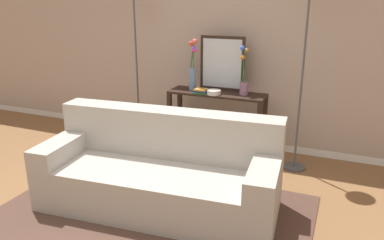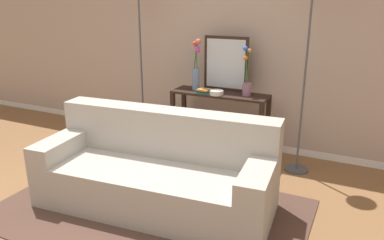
{
  "view_description": "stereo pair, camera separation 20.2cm",
  "coord_description": "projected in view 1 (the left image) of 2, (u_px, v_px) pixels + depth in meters",
  "views": [
    {
      "loc": [
        1.52,
        -2.28,
        1.9
      ],
      "look_at": [
        0.05,
        1.23,
        0.65
      ],
      "focal_mm": 35.28,
      "sensor_mm": 36.0,
      "label": 1
    },
    {
      "loc": [
        1.7,
        -2.2,
        1.9
      ],
      "look_at": [
        0.05,
        1.23,
        0.65
      ],
      "focal_mm": 35.28,
      "sensor_mm": 36.0,
      "label": 2
    }
  ],
  "objects": [
    {
      "name": "area_rug",
      "position": [
        154.0,
        212.0,
        3.48
      ],
      "size": [
        2.79,
        1.75,
        0.01
      ],
      "color": "#51382D",
      "rests_on": "ground"
    },
    {
      "name": "floor_lamp_left",
      "position": [
        135.0,
        27.0,
        4.68
      ],
      "size": [
        0.28,
        0.28,
        1.97
      ],
      "color": "#4C4C51",
      "rests_on": "ground"
    },
    {
      "name": "back_wall",
      "position": [
        224.0,
        41.0,
        4.83
      ],
      "size": [
        12.0,
        0.15,
        2.73
      ],
      "color": "white",
      "rests_on": "ground"
    },
    {
      "name": "vase_tall_flowers",
      "position": [
        193.0,
        68.0,
        4.65
      ],
      "size": [
        0.12,
        0.1,
        0.63
      ],
      "color": "#6B84AD",
      "rests_on": "console_table"
    },
    {
      "name": "vase_short_flowers",
      "position": [
        244.0,
        80.0,
        4.44
      ],
      "size": [
        0.12,
        0.12,
        0.58
      ],
      "color": "gray",
      "rests_on": "console_table"
    },
    {
      "name": "book_stack",
      "position": [
        201.0,
        91.0,
        4.57
      ],
      "size": [
        0.18,
        0.16,
        0.05
      ],
      "color": "#236033",
      "rests_on": "console_table"
    },
    {
      "name": "floor_lamp_right",
      "position": [
        307.0,
        28.0,
        3.91
      ],
      "size": [
        0.28,
        0.28,
        2.03
      ],
      "color": "#4C4C51",
      "rests_on": "ground"
    },
    {
      "name": "console_table",
      "position": [
        217.0,
        112.0,
        4.68
      ],
      "size": [
        1.19,
        0.36,
        0.79
      ],
      "color": "black",
      "rests_on": "ground"
    },
    {
      "name": "couch",
      "position": [
        160.0,
        175.0,
        3.52
      ],
      "size": [
        2.24,
        1.04,
        0.88
      ],
      "color": "#ADA89E",
      "rests_on": "ground"
    },
    {
      "name": "fruit_bowl",
      "position": [
        214.0,
        92.0,
        4.5
      ],
      "size": [
        0.16,
        0.16,
        0.06
      ],
      "color": "silver",
      "rests_on": "console_table"
    },
    {
      "name": "ground_plane",
      "position": [
        130.0,
        237.0,
        3.15
      ],
      "size": [
        16.0,
        16.0,
        0.02
      ],
      "primitive_type": "cube",
      "color": "brown"
    },
    {
      "name": "wall_mirror",
      "position": [
        222.0,
        63.0,
        4.63
      ],
      "size": [
        0.56,
        0.02,
        0.66
      ],
      "color": "black",
      "rests_on": "console_table"
    },
    {
      "name": "book_row_under_console",
      "position": [
        195.0,
        144.0,
        4.94
      ],
      "size": [
        0.41,
        0.18,
        0.12
      ],
      "color": "#BC3328",
      "rests_on": "ground"
    }
  ]
}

